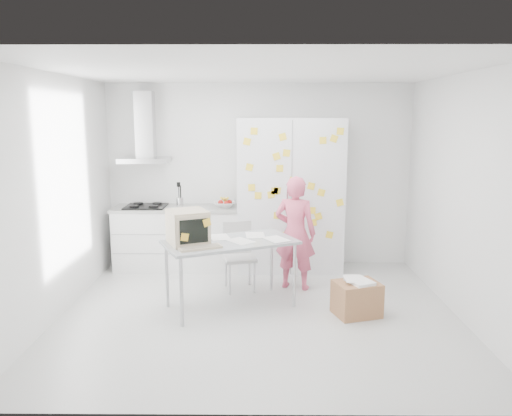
{
  "coord_description": "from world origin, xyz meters",
  "views": [
    {
      "loc": [
        0.02,
        -5.43,
        2.24
      ],
      "look_at": [
        -0.03,
        0.77,
        1.08
      ],
      "focal_mm": 35.0,
      "sensor_mm": 36.0,
      "label": 1
    }
  ],
  "objects_px": {
    "desk": "(204,234)",
    "person": "(295,233)",
    "cardboard_box": "(357,298)",
    "chair": "(239,251)"
  },
  "relations": [
    {
      "from": "chair",
      "to": "person",
      "type": "bearing_deg",
      "value": -11.74
    },
    {
      "from": "desk",
      "to": "cardboard_box",
      "type": "relative_size",
      "value": 2.91
    },
    {
      "from": "desk",
      "to": "cardboard_box",
      "type": "distance_m",
      "value": 1.88
    },
    {
      "from": "person",
      "to": "desk",
      "type": "xyz_separation_m",
      "value": [
        -1.09,
        -0.76,
        0.16
      ]
    },
    {
      "from": "chair",
      "to": "cardboard_box",
      "type": "height_order",
      "value": "chair"
    },
    {
      "from": "person",
      "to": "cardboard_box",
      "type": "relative_size",
      "value": 2.58
    },
    {
      "from": "cardboard_box",
      "to": "chair",
      "type": "bearing_deg",
      "value": 146.87
    },
    {
      "from": "desk",
      "to": "chair",
      "type": "xyz_separation_m",
      "value": [
        0.36,
        0.75,
        -0.41
      ]
    },
    {
      "from": "desk",
      "to": "person",
      "type": "bearing_deg",
      "value": 10.17
    },
    {
      "from": "chair",
      "to": "cardboard_box",
      "type": "relative_size",
      "value": 1.52
    }
  ]
}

